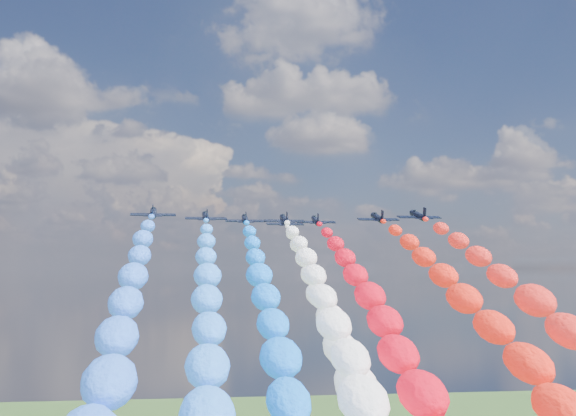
{
  "coord_description": "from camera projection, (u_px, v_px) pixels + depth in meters",
  "views": [
    {
      "loc": [
        -19.1,
        -151.45,
        96.3
      ],
      "look_at": [
        0.0,
        4.0,
        109.48
      ],
      "focal_mm": 44.99,
      "sensor_mm": 36.0,
      "label": 1
    }
  ],
  "objects": [
    {
      "name": "jet_4",
      "position": [
        285.0,
        223.0,
        175.4
      ],
      "size": [
        9.42,
        12.63,
        5.21
      ],
      "primitive_type": null,
      "rotation": [
        0.22,
        0.0,
        0.04
      ],
      "color": "black"
    },
    {
      "name": "trail_5",
      "position": [
        392.0,
        359.0,
        100.78
      ],
      "size": [
        6.91,
        129.11,
        52.26
      ],
      "primitive_type": null,
      "color": "red"
    },
    {
      "name": "jet_1",
      "position": [
        206.0,
        217.0,
        155.76
      ],
      "size": [
        9.5,
        12.69,
        5.21
      ],
      "primitive_type": null,
      "rotation": [
        0.22,
        0.0,
        0.04
      ],
      "color": "black"
    },
    {
      "name": "jet_3",
      "position": [
        285.0,
        219.0,
        163.83
      ],
      "size": [
        9.06,
        12.37,
        5.21
      ],
      "primitive_type": null,
      "rotation": [
        0.22,
        0.0,
        0.01
      ],
      "color": "black"
    },
    {
      "name": "trail_0",
      "position": [
        111.0,
        386.0,
        77.59
      ],
      "size": [
        6.91,
        129.11,
        52.26
      ],
      "primitive_type": null,
      "color": "blue"
    },
    {
      "name": "jet_5",
      "position": [
        316.0,
        221.0,
        168.11
      ],
      "size": [
        9.5,
        12.69,
        5.21
      ],
      "primitive_type": null,
      "rotation": [
        0.22,
        0.0,
        -0.05
      ],
      "color": "black"
    },
    {
      "name": "jet_6",
      "position": [
        378.0,
        218.0,
        158.93
      ],
      "size": [
        9.03,
        12.35,
        5.21
      ],
      "primitive_type": null,
      "rotation": [
        0.22,
        0.0,
        -0.01
      ],
      "color": "black"
    },
    {
      "name": "trail_2",
      "position": [
        275.0,
        363.0,
        96.49
      ],
      "size": [
        6.91,
        129.11,
        52.26
      ],
      "primitive_type": null,
      "color": "#0E6CF6"
    },
    {
      "name": "trail_6",
      "position": [
        507.0,
        368.0,
        91.6
      ],
      "size": [
        6.91,
        129.11,
        52.26
      ],
      "primitive_type": null,
      "color": "red"
    },
    {
      "name": "trail_4",
      "position": [
        336.0,
        353.0,
        108.06
      ],
      "size": [
        6.91,
        129.11,
        52.26
      ],
      "primitive_type": null,
      "color": "white"
    },
    {
      "name": "trail_3",
      "position": [
        342.0,
        363.0,
        96.49
      ],
      "size": [
        6.91,
        129.11,
        52.26
      ],
      "primitive_type": null,
      "color": "white"
    },
    {
      "name": "jet_0",
      "position": [
        153.0,
        213.0,
        144.92
      ],
      "size": [
        9.53,
        12.71,
        5.21
      ],
      "primitive_type": null,
      "rotation": [
        0.22,
        0.0,
        0.05
      ],
      "color": "black"
    },
    {
      "name": "jet_2",
      "position": [
        245.0,
        219.0,
        163.83
      ],
      "size": [
        9.2,
        12.48,
        5.21
      ],
      "primitive_type": null,
      "rotation": [
        0.22,
        0.0,
        -0.02
      ],
      "color": "black"
    },
    {
      "name": "trail_1",
      "position": [
        209.0,
        372.0,
        88.42
      ],
      "size": [
        6.91,
        129.11,
        52.26
      ],
      "primitive_type": null,
      "color": "#2C7EFF"
    },
    {
      "name": "jet_7",
      "position": [
        418.0,
        215.0,
        152.09
      ],
      "size": [
        9.07,
        12.38,
        5.21
      ],
      "primitive_type": null,
      "rotation": [
        0.22,
        0.0,
        0.01
      ],
      "color": "black"
    }
  ]
}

